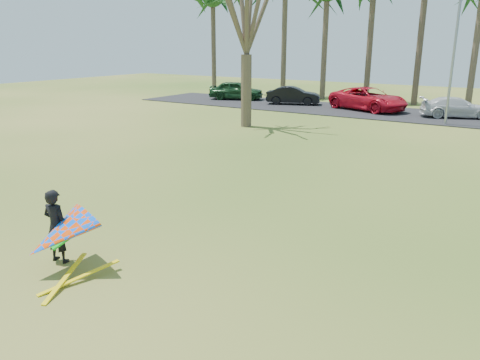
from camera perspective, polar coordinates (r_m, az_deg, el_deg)
The scene contains 9 objects.
ground at distance 12.10m, azimuth -5.20°, elevation -7.25°, with size 100.00×100.00×0.00m, color #235312.
parking_strip at distance 34.71m, azimuth 21.33°, elevation 7.29°, with size 46.00×7.00×0.06m, color black.
bare_tree_left at distance 28.06m, azimuth 0.80°, elevation 20.61°, with size 6.60×6.60×9.70m.
streetlight at distance 31.04m, azimuth 24.97°, elevation 14.21°, with size 2.28×0.18×8.00m.
car_0 at distance 41.68m, azimuth -0.46°, elevation 10.89°, with size 1.89×4.69×1.60m, color #173B1C.
car_1 at distance 38.59m, azimuth 6.51°, elevation 10.21°, with size 1.49×4.28×1.41m, color black.
car_2 at distance 36.16m, azimuth 15.37°, elevation 9.52°, with size 2.74×5.95×1.65m, color red.
car_3 at distance 34.54m, azimuth 24.90°, elevation 8.03°, with size 1.86×4.58×1.33m, color silver.
kite_flyer at distance 10.96m, azimuth -21.18°, elevation -6.12°, with size 2.13×2.39×2.02m.
Camera 1 is at (6.93, -8.67, 4.83)m, focal length 35.00 mm.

